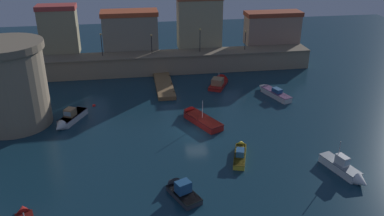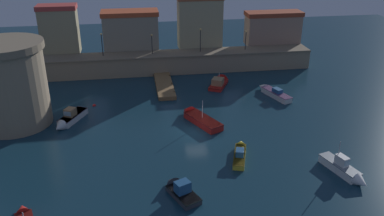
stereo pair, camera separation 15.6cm
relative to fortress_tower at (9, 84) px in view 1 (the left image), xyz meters
The scene contains 17 objects.
ground_plane 22.30m from the fortress_tower, 14.54° to the right, with size 116.58×116.58×0.00m, color #112D3D.
quay_wall 26.59m from the fortress_tower, 37.10° to the left, with size 44.04×4.14×3.12m.
old_town_backdrop 28.54m from the fortress_tower, 43.34° to the left, with size 43.00×4.24×8.59m.
fortress_tower is the anchor object (origin of this frame).
pier_dock 21.21m from the fortress_tower, 25.91° to the left, with size 2.44×9.90×0.70m.
quay_lamp_0 18.63m from the fortress_tower, 58.61° to the left, with size 0.32×0.32×3.62m.
quay_lamp_1 23.55m from the fortress_tower, 42.45° to the left, with size 0.32×0.32×3.18m.
quay_lamp_2 29.71m from the fortress_tower, 32.36° to the left, with size 0.32×0.32×3.81m.
quay_lamp_3 36.22m from the fortress_tower, 26.04° to the left, with size 0.32×0.32×3.17m.
moored_boat_0 7.74m from the fortress_tower, ahead, with size 3.81×5.78×2.01m.
moored_boat_1 33.83m from the fortress_tower, ahead, with size 3.35×6.65×1.55m.
moored_boat_2 27.48m from the fortress_tower, 24.67° to the right, with size 2.76×5.60×1.46m.
moored_boat_3 22.26m from the fortress_tower, ahead, with size 4.70×7.04×3.45m.
moored_boat_4 37.54m from the fortress_tower, 25.75° to the right, with size 2.82×5.85×3.24m.
moored_boat_5 24.68m from the fortress_tower, 43.53° to the right, with size 3.29×4.70×2.05m.
moored_boat_6 28.82m from the fortress_tower, 18.67° to the left, with size 4.24×5.98×2.71m.
mooring_buoy_0 10.88m from the fortress_tower, 23.71° to the left, with size 0.46×0.46×0.46m, color red.
Camera 1 is at (-6.94, -40.70, 21.89)m, focal length 37.81 mm.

